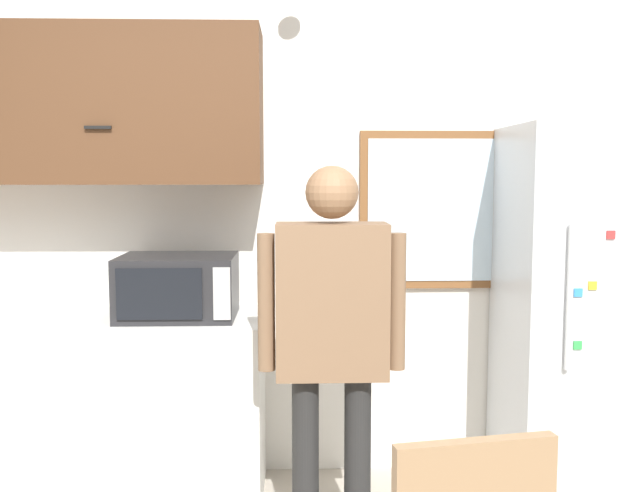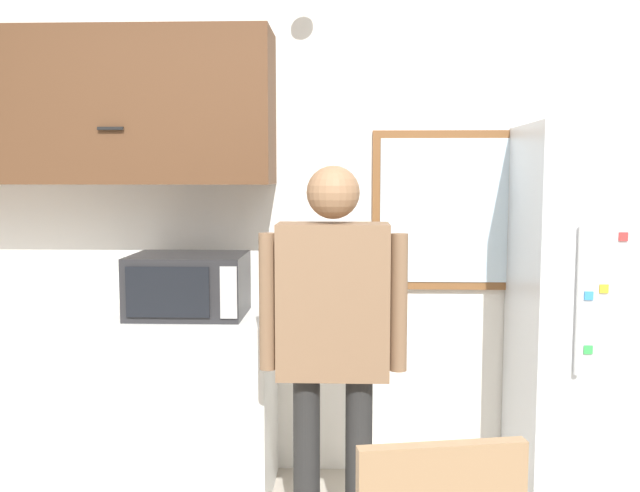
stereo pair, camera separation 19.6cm
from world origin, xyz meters
TOP-DOWN VIEW (x-y plane):
  - back_wall at (0.00, 2.02)m, footprint 6.00×0.06m
  - counter at (-1.09, 1.68)m, footprint 2.23×0.62m
  - upper_cabinets at (-1.09, 1.80)m, footprint 2.23×0.40m
  - microwave at (-0.37, 1.67)m, footprint 0.54×0.43m
  - person at (0.33, 1.16)m, footprint 0.60×0.22m
  - refrigerator at (1.54, 1.65)m, footprint 0.69×0.69m
  - window at (0.90, 1.98)m, footprint 0.77×0.05m

SIDE VIEW (x-z plane):
  - counter at x=-1.09m, z-range 0.00..0.89m
  - refrigerator at x=1.54m, z-range 0.00..1.79m
  - person at x=0.33m, z-range 0.17..1.77m
  - microwave at x=-0.37m, z-range 0.89..1.18m
  - back_wall at x=0.00m, z-range 0.00..2.70m
  - window at x=0.90m, z-range 0.97..1.78m
  - upper_cabinets at x=-1.09m, z-range 1.51..2.25m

